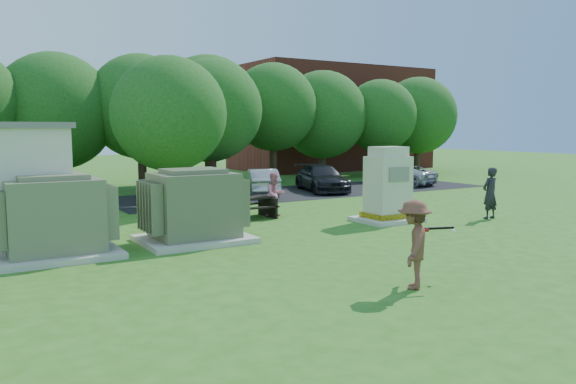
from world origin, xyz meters
TOP-DOWN VIEW (x-y plane):
  - ground at (0.00, 0.00)m, footprint 120.00×120.00m
  - brick_building at (18.00, 27.00)m, footprint 15.00×8.00m
  - parking_strip at (7.00, 13.50)m, footprint 20.00×6.00m
  - transformer_left at (-6.50, 4.50)m, footprint 3.00×2.40m
  - transformer_right at (-2.80, 4.50)m, footprint 3.00×2.40m
  - generator_cabinet at (4.22, 4.33)m, footprint 2.12×1.73m
  - picnic_table at (0.42, 7.40)m, footprint 1.78×1.34m
  - batter at (-0.82, -2.19)m, footprint 1.30×1.27m
  - person_by_generator at (7.71, 2.89)m, footprint 0.69×0.47m
  - person_at_picnic at (1.46, 7.31)m, footprint 0.83×0.67m
  - car_white at (-0.45, 13.49)m, footprint 2.17×3.87m
  - car_silver_a at (4.31, 13.55)m, footprint 2.68×4.08m
  - car_dark at (7.64, 13.28)m, footprint 3.08×4.94m
  - car_silver_b at (13.27, 13.61)m, footprint 2.92×4.49m
  - batting_equipment at (-0.23, -2.19)m, footprint 1.33×0.43m
  - tree_row at (1.75, 18.50)m, footprint 41.30×13.30m

SIDE VIEW (x-z plane):
  - ground at x=0.00m, z-range 0.00..0.00m
  - parking_strip at x=7.00m, z-range 0.00..0.01m
  - picnic_table at x=0.42m, z-range 0.09..0.86m
  - car_silver_b at x=13.27m, z-range 0.00..1.15m
  - car_white at x=-0.45m, z-range 0.00..1.25m
  - car_silver_a at x=4.31m, z-range 0.00..1.27m
  - car_dark at x=7.64m, z-range 0.00..1.33m
  - person_at_picnic at x=1.46m, z-range 0.00..1.61m
  - batter at x=-0.82m, z-range 0.00..1.79m
  - person_by_generator at x=7.71m, z-range 0.00..1.83m
  - transformer_left at x=-6.50m, z-range -0.07..2.00m
  - transformer_right at x=-2.80m, z-range -0.07..2.00m
  - generator_cabinet at x=4.22m, z-range -0.16..2.42m
  - batting_equipment at x=-0.23m, z-range 1.02..1.27m
  - brick_building at x=18.00m, z-range 0.00..8.00m
  - tree_row at x=1.75m, z-range 0.50..7.80m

